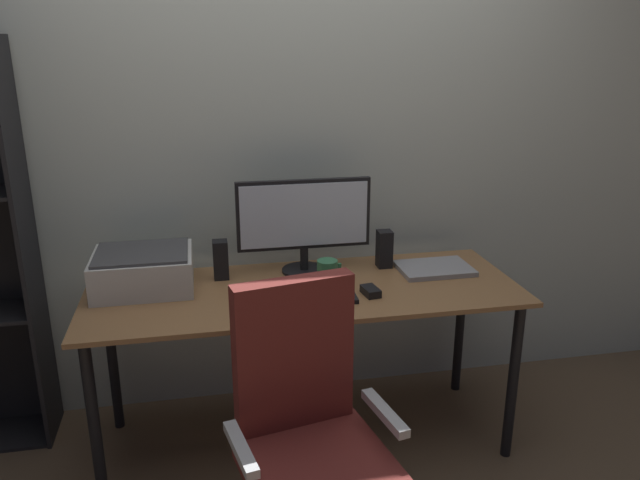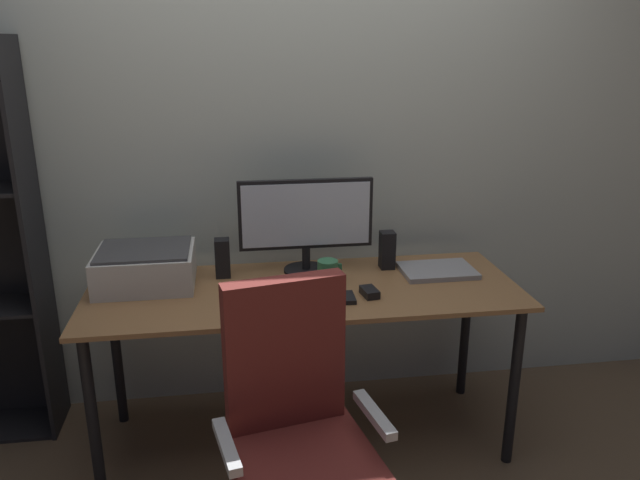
{
  "view_description": "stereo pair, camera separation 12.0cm",
  "coord_description": "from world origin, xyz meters",
  "px_view_note": "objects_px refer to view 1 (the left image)",
  "views": [
    {
      "loc": [
        -0.4,
        -2.36,
        1.73
      ],
      "look_at": [
        0.07,
        0.01,
        0.94
      ],
      "focal_mm": 34.8,
      "sensor_mm": 36.0,
      "label": 1
    },
    {
      "loc": [
        -0.29,
        -2.38,
        1.73
      ],
      "look_at": [
        0.07,
        0.01,
        0.94
      ],
      "focal_mm": 34.8,
      "sensor_mm": 36.0,
      "label": 2
    }
  ],
  "objects_px": {
    "mouse": "(371,291)",
    "printer": "(143,270)",
    "monitor": "(304,219)",
    "office_chair": "(310,452)",
    "desk": "(305,306)",
    "keyboard": "(320,299)",
    "coffee_mug": "(327,272)",
    "speaker_left": "(221,260)",
    "laptop": "(434,268)",
    "speaker_right": "(384,249)"
  },
  "relations": [
    {
      "from": "desk",
      "to": "keyboard",
      "type": "relative_size",
      "value": 6.19
    },
    {
      "from": "mouse",
      "to": "coffee_mug",
      "type": "distance_m",
      "value": 0.22
    },
    {
      "from": "monitor",
      "to": "speaker_right",
      "type": "height_order",
      "value": "monitor"
    },
    {
      "from": "speaker_left",
      "to": "speaker_right",
      "type": "bearing_deg",
      "value": 0.0
    },
    {
      "from": "speaker_right",
      "to": "office_chair",
      "type": "xyz_separation_m",
      "value": [
        -0.51,
        -0.88,
        -0.37
      ]
    },
    {
      "from": "monitor",
      "to": "mouse",
      "type": "height_order",
      "value": "monitor"
    },
    {
      "from": "coffee_mug",
      "to": "speaker_left",
      "type": "relative_size",
      "value": 0.61
    },
    {
      "from": "speaker_left",
      "to": "office_chair",
      "type": "xyz_separation_m",
      "value": [
        0.23,
        -0.88,
        -0.37
      ]
    },
    {
      "from": "laptop",
      "to": "speaker_left",
      "type": "bearing_deg",
      "value": 173.68
    },
    {
      "from": "coffee_mug",
      "to": "speaker_right",
      "type": "xyz_separation_m",
      "value": [
        0.29,
        0.14,
        0.03
      ]
    },
    {
      "from": "desk",
      "to": "mouse",
      "type": "xyz_separation_m",
      "value": [
        0.25,
        -0.12,
        0.1
      ]
    },
    {
      "from": "monitor",
      "to": "printer",
      "type": "distance_m",
      "value": 0.71
    },
    {
      "from": "keyboard",
      "to": "printer",
      "type": "bearing_deg",
      "value": 160.03
    },
    {
      "from": "keyboard",
      "to": "mouse",
      "type": "distance_m",
      "value": 0.21
    },
    {
      "from": "speaker_right",
      "to": "printer",
      "type": "relative_size",
      "value": 0.42
    },
    {
      "from": "mouse",
      "to": "keyboard",
      "type": "bearing_deg",
      "value": 176.92
    },
    {
      "from": "printer",
      "to": "office_chair",
      "type": "xyz_separation_m",
      "value": [
        0.55,
        -0.83,
        -0.36
      ]
    },
    {
      "from": "speaker_left",
      "to": "coffee_mug",
      "type": "bearing_deg",
      "value": -17.93
    },
    {
      "from": "monitor",
      "to": "speaker_right",
      "type": "xyz_separation_m",
      "value": [
        0.37,
        -0.01,
        -0.16
      ]
    },
    {
      "from": "keyboard",
      "to": "printer",
      "type": "height_order",
      "value": "printer"
    },
    {
      "from": "mouse",
      "to": "speaker_right",
      "type": "xyz_separation_m",
      "value": [
        0.15,
        0.31,
        0.07
      ]
    },
    {
      "from": "printer",
      "to": "speaker_left",
      "type": "bearing_deg",
      "value": 8.9
    },
    {
      "from": "mouse",
      "to": "office_chair",
      "type": "xyz_separation_m",
      "value": [
        -0.36,
        -0.57,
        -0.3
      ]
    },
    {
      "from": "keyboard",
      "to": "speaker_right",
      "type": "relative_size",
      "value": 1.71
    },
    {
      "from": "laptop",
      "to": "speaker_right",
      "type": "bearing_deg",
      "value": 154.82
    },
    {
      "from": "monitor",
      "to": "speaker_right",
      "type": "bearing_deg",
      "value": -1.23
    },
    {
      "from": "monitor",
      "to": "office_chair",
      "type": "relative_size",
      "value": 0.58
    },
    {
      "from": "desk",
      "to": "keyboard",
      "type": "bearing_deg",
      "value": -74.82
    },
    {
      "from": "desk",
      "to": "speaker_left",
      "type": "relative_size",
      "value": 10.56
    },
    {
      "from": "desk",
      "to": "speaker_left",
      "type": "bearing_deg",
      "value": 151.11
    },
    {
      "from": "keyboard",
      "to": "speaker_left",
      "type": "distance_m",
      "value": 0.5
    },
    {
      "from": "desk",
      "to": "coffee_mug",
      "type": "relative_size",
      "value": 17.27
    },
    {
      "from": "speaker_left",
      "to": "printer",
      "type": "distance_m",
      "value": 0.32
    },
    {
      "from": "desk",
      "to": "printer",
      "type": "height_order",
      "value": "printer"
    },
    {
      "from": "mouse",
      "to": "printer",
      "type": "height_order",
      "value": "printer"
    },
    {
      "from": "printer",
      "to": "office_chair",
      "type": "distance_m",
      "value": 1.06
    },
    {
      "from": "monitor",
      "to": "coffee_mug",
      "type": "xyz_separation_m",
      "value": [
        0.07,
        -0.15,
        -0.19
      ]
    },
    {
      "from": "desk",
      "to": "mouse",
      "type": "height_order",
      "value": "mouse"
    },
    {
      "from": "monitor",
      "to": "laptop",
      "type": "relative_size",
      "value": 1.83
    },
    {
      "from": "speaker_right",
      "to": "office_chair",
      "type": "height_order",
      "value": "office_chair"
    },
    {
      "from": "coffee_mug",
      "to": "monitor",
      "type": "bearing_deg",
      "value": 116.08
    },
    {
      "from": "mouse",
      "to": "laptop",
      "type": "bearing_deg",
      "value": 21.92
    },
    {
      "from": "monitor",
      "to": "laptop",
      "type": "bearing_deg",
      "value": -10.16
    },
    {
      "from": "laptop",
      "to": "speaker_left",
      "type": "relative_size",
      "value": 1.88
    },
    {
      "from": "mouse",
      "to": "desk",
      "type": "bearing_deg",
      "value": 145.34
    },
    {
      "from": "desk",
      "to": "office_chair",
      "type": "xyz_separation_m",
      "value": [
        -0.11,
        -0.7,
        -0.2
      ]
    },
    {
      "from": "desk",
      "to": "office_chair",
      "type": "distance_m",
      "value": 0.73
    },
    {
      "from": "keyboard",
      "to": "laptop",
      "type": "relative_size",
      "value": 0.91
    },
    {
      "from": "speaker_left",
      "to": "speaker_right",
      "type": "height_order",
      "value": "same"
    },
    {
      "from": "laptop",
      "to": "office_chair",
      "type": "height_order",
      "value": "office_chair"
    }
  ]
}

